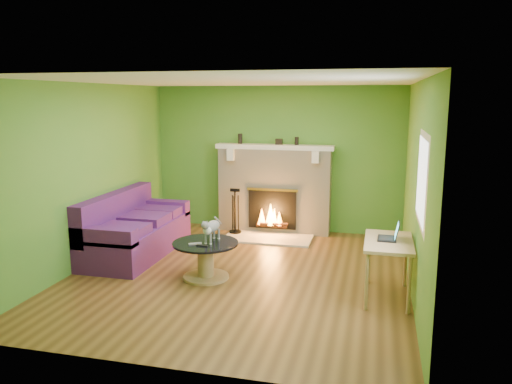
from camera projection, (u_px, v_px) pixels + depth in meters
floor at (240, 274)px, 6.87m from camera, size 5.00×5.00×0.00m
ceiling at (239, 81)px, 6.38m from camera, size 5.00×5.00×0.00m
wall_back at (277, 159)px, 9.01m from camera, size 5.00×0.00×5.00m
wall_front at (160, 228)px, 4.24m from camera, size 5.00×0.00×5.00m
wall_left at (88, 175)px, 7.16m from camera, size 0.00×5.00×5.00m
wall_right at (416, 188)px, 6.10m from camera, size 0.00×5.00×5.00m
window_frame at (422, 180)px, 5.20m from camera, size 0.00×1.20×1.20m
window_pane at (421, 180)px, 5.20m from camera, size 0.00×1.06×1.06m
fireplace at (274, 190)px, 8.93m from camera, size 2.10×0.46×1.58m
hearth at (268, 238)px, 8.58m from camera, size 1.50×0.75×0.03m
mantel at (274, 147)px, 8.77m from camera, size 2.10×0.28×0.08m
sofa at (133, 231)px, 7.72m from camera, size 0.96×2.12×0.95m
coffee_table at (206, 257)px, 6.67m from camera, size 0.88×0.88×0.50m
desk at (388, 248)px, 5.96m from camera, size 0.56×0.97×0.72m
cat at (212, 229)px, 6.63m from camera, size 0.25×0.56×0.34m
remote_silver at (195, 244)px, 6.54m from camera, size 0.17×0.13×0.02m
remote_black at (202, 246)px, 6.46m from camera, size 0.16×0.06×0.02m
laptop at (387, 231)px, 5.98m from camera, size 0.26×0.30×0.22m
fire_tools at (235, 211)px, 8.80m from camera, size 0.21×0.21×0.80m
mantel_vase_left at (240, 139)px, 8.93m from camera, size 0.08×0.08×0.18m
mantel_vase_right at (297, 141)px, 8.69m from camera, size 0.07×0.07×0.14m
mantel_box at (279, 142)px, 8.77m from camera, size 0.12×0.08×0.10m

